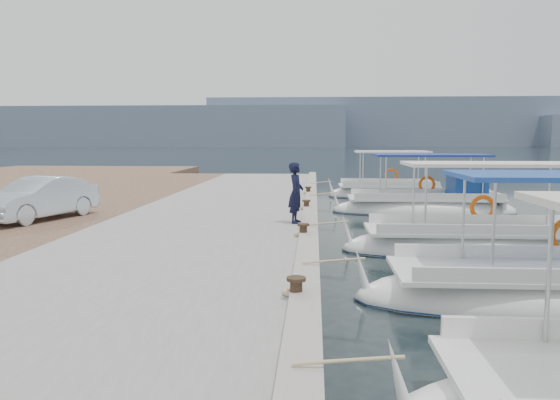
% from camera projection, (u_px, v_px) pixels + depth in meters
% --- Properties ---
extents(ground, '(400.00, 400.00, 0.00)m').
position_uv_depth(ground, '(318.00, 274.00, 11.37)').
color(ground, black).
rests_on(ground, ground).
extents(concrete_quay, '(6.00, 40.00, 0.50)m').
position_uv_depth(concrete_quay, '(218.00, 224.00, 16.49)').
color(concrete_quay, gray).
rests_on(concrete_quay, ground).
extents(quay_curb, '(0.44, 40.00, 0.12)m').
position_uv_depth(quay_curb, '(310.00, 214.00, 16.28)').
color(quay_curb, '#9B9589').
rests_on(quay_curb, concrete_quay).
extents(cobblestone_strip, '(4.00, 40.00, 0.50)m').
position_uv_depth(cobblestone_strip, '(57.00, 222.00, 16.80)').
color(cobblestone_strip, brown).
rests_on(cobblestone_strip, ground).
extents(distant_hills, '(330.00, 60.00, 18.00)m').
position_uv_depth(distant_hills, '(392.00, 126.00, 208.51)').
color(distant_hills, slate).
rests_on(distant_hills, ground).
extents(fishing_caique_c, '(6.92, 2.15, 2.83)m').
position_uv_depth(fishing_caique_c, '(481.00, 248.00, 13.50)').
color(fishing_caique_c, white).
rests_on(fishing_caique_c, ground).
extents(fishing_caique_d, '(7.01, 2.25, 2.83)m').
position_uv_depth(fishing_caique_d, '(427.00, 208.00, 20.81)').
color(fishing_caique_d, white).
rests_on(fishing_caique_d, ground).
extents(fishing_caique_e, '(5.79, 2.26, 2.83)m').
position_uv_depth(fishing_caique_e, '(388.00, 194.00, 26.49)').
color(fishing_caique_e, white).
rests_on(fishing_caique_e, ground).
extents(mooring_bollards, '(0.28, 20.28, 0.33)m').
position_uv_depth(mooring_bollards, '(303.00, 229.00, 12.80)').
color(mooring_bollards, black).
rests_on(mooring_bollards, concrete_quay).
extents(fisherman, '(0.48, 0.66, 1.67)m').
position_uv_depth(fisherman, '(296.00, 193.00, 14.92)').
color(fisherman, black).
rests_on(fisherman, concrete_quay).
extents(parked_car, '(2.33, 3.90, 1.21)m').
position_uv_depth(parked_car, '(39.00, 198.00, 15.61)').
color(parked_car, silver).
rests_on(parked_car, cobblestone_strip).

